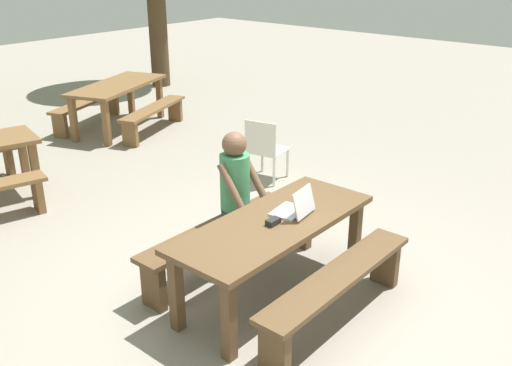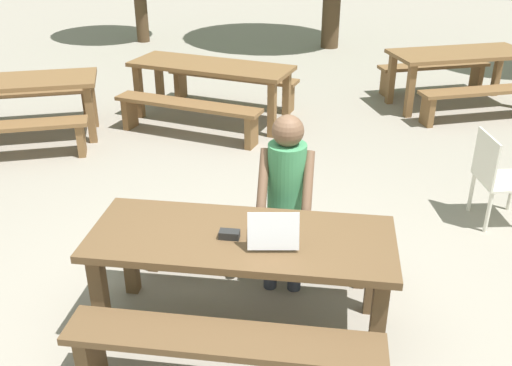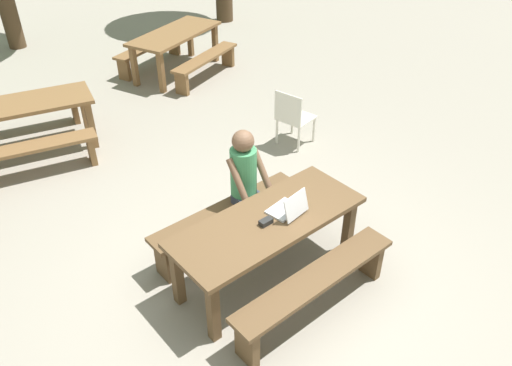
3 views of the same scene
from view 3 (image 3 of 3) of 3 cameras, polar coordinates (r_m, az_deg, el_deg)
ground_plane at (r=5.22m, az=1.30°, el=-10.29°), size 30.00×30.00×0.00m
picnic_table_front at (r=4.80m, az=1.40°, el=-5.08°), size 1.94×0.76×0.73m
bench_near at (r=4.65m, az=6.74°, el=-11.47°), size 1.80×0.30×0.47m
bench_far at (r=5.36m, az=-3.24°, el=-3.86°), size 1.80×0.30×0.47m
laptop at (r=4.77m, az=3.71°, el=-2.82°), size 0.35×0.34×0.24m
small_pouch at (r=4.66m, az=1.13°, el=-4.41°), size 0.13×0.07×0.05m
person_seated at (r=5.20m, az=-1.14°, el=0.53°), size 0.39×0.40×1.31m
plastic_chair at (r=7.10m, az=4.19°, el=7.45°), size 0.51×0.51×0.83m
picnic_table_mid at (r=7.52m, az=-25.90°, el=7.21°), size 2.20×1.22×0.75m
bench_mid_south at (r=7.06m, az=-24.92°, el=2.91°), size 1.89×0.76×0.44m
bench_mid_north at (r=8.25m, az=-25.70°, el=7.21°), size 1.89×0.76×0.44m
picnic_table_rear at (r=9.57m, az=-9.10°, el=15.84°), size 2.03×1.40×0.76m
bench_rear_south at (r=9.32m, az=-5.69°, el=13.45°), size 1.69×0.88×0.43m
bench_rear_north at (r=10.06m, az=-11.93°, el=14.51°), size 1.69×0.88×0.43m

